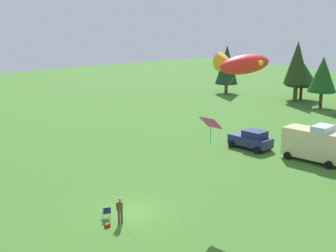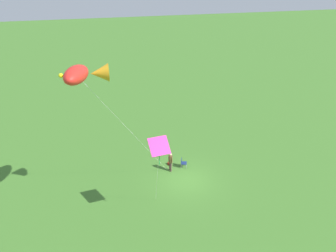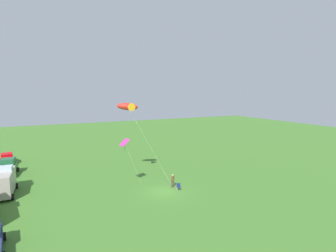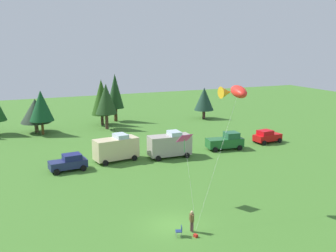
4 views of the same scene
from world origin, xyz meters
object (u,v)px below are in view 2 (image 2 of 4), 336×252
object	(u,v)px
person_kite_flyer	(170,161)
kite_diamond_rainbow	(159,147)
kite_large_fish	(82,74)
folding_chair	(183,162)
backpack_on_grass	(169,164)

from	to	relation	value
person_kite_flyer	kite_diamond_rainbow	xyz separation A→B (m)	(2.04, 5.62, 4.92)
kite_diamond_rainbow	person_kite_flyer	bearing A→B (deg)	-109.96
person_kite_flyer	kite_large_fish	size ratio (longest dim) A/B	0.16
folding_chair	backpack_on_grass	xyz separation A→B (m)	(1.04, -0.59, -0.38)
backpack_on_grass	kite_large_fish	xyz separation A→B (m)	(6.18, 4.68, 10.11)
person_kite_flyer	kite_diamond_rainbow	bearing A→B (deg)	-115.90
folding_chair	kite_large_fish	world-z (taller)	kite_large_fish
folding_chair	backpack_on_grass	world-z (taller)	folding_chair
folding_chair	backpack_on_grass	bearing A→B (deg)	168.94
folding_chair	kite_diamond_rainbow	xyz separation A→B (m)	(3.20, 5.90, 5.46)
backpack_on_grass	kite_diamond_rainbow	bearing A→B (deg)	71.61
folding_chair	kite_large_fish	distance (m)	12.79
person_kite_flyer	kite_large_fish	xyz separation A→B (m)	(6.06, 3.81, 9.20)
person_kite_flyer	kite_diamond_rainbow	size ratio (longest dim) A/B	0.27
backpack_on_grass	kite_large_fish	bearing A→B (deg)	37.16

